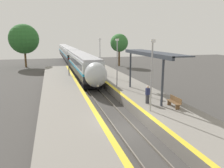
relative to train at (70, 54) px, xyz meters
name	(u,v)px	position (x,y,z in m)	size (l,w,h in m)	color
ground_plane	(126,130)	(0.00, -45.23, -2.30)	(120.00, 120.00, 0.00)	#423F3D
rail_left	(116,130)	(-0.72, -45.23, -2.22)	(0.08, 90.00, 0.15)	slate
rail_right	(135,128)	(0.72, -45.23, -2.22)	(0.08, 90.00, 0.15)	slate
train	(70,54)	(0.00, 0.00, 0.00)	(2.77, 71.99, 4.02)	black
platform_right	(174,119)	(4.00, -45.23, -1.84)	(4.65, 64.00, 0.93)	gray
platform_left	(71,130)	(-3.92, -45.23, -1.84)	(4.49, 64.00, 0.93)	gray
platform_bench	(174,102)	(4.79, -43.83, -0.90)	(0.44, 1.73, 0.89)	brown
person_waiting	(148,94)	(3.07, -42.23, -0.56)	(0.36, 0.22, 1.59)	#333338
railway_signal	(69,65)	(-2.40, -25.41, 0.20)	(0.28, 0.28, 4.05)	#59595E
lamppost_near	(152,71)	(2.45, -44.12, 1.82)	(0.36, 0.20, 5.62)	#9E9EA3
lamppost_mid	(117,60)	(2.45, -34.99, 1.82)	(0.36, 0.20, 5.62)	#9E9EA3
lamppost_far	(100,54)	(2.45, -25.85, 1.82)	(0.36, 0.20, 5.62)	#9E9EA3
station_canopy	(150,55)	(4.45, -39.46, 2.67)	(2.02, 10.67, 4.36)	#333842
background_tree_left	(24,39)	(-10.57, -5.87, 4.07)	(6.60, 6.60, 9.68)	brown
background_tree_right	(119,43)	(10.71, -9.62, 3.15)	(4.18, 4.18, 7.57)	brown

